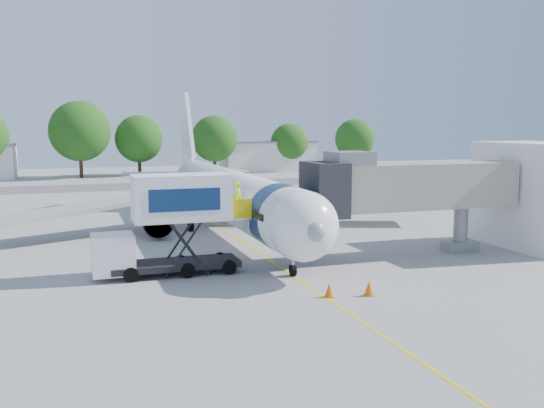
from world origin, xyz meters
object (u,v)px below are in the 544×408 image
object	(u,v)px
catering_hiloader	(169,225)
ground_tug	(413,294)
aircraft	(229,195)
jet_bridge	(400,187)

from	to	relation	value
catering_hiloader	ground_tug	xyz separation A→B (m)	(9.24, -9.80, -2.06)
aircraft	catering_hiloader	xyz separation A→B (m)	(-6.26, -11.12, -0.18)
aircraft	ground_tug	bearing A→B (deg)	-81.88
aircraft	jet_bridge	world-z (taller)	aircraft
jet_bridge	catering_hiloader	bearing A→B (deg)	-179.99
jet_bridge	ground_tug	size ratio (longest dim) A/B	3.69
jet_bridge	aircraft	bearing A→B (deg)	125.70
catering_hiloader	aircraft	bearing A→B (deg)	60.64
ground_tug	jet_bridge	bearing A→B (deg)	86.29
aircraft	ground_tug	distance (m)	21.26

